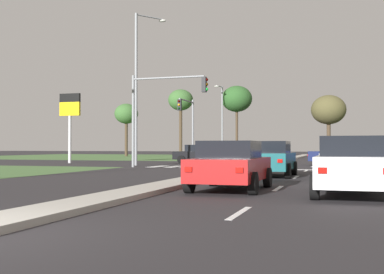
{
  "coord_description": "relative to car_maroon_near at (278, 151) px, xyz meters",
  "views": [
    {
      "loc": [
        5.49,
        -5.87,
        1.32
      ],
      "look_at": [
        -6.89,
        34.06,
        2.16
      ],
      "focal_mm": 45.85,
      "sensor_mm": 36.0,
      "label": 1
    }
  ],
  "objects": [
    {
      "name": "street_lamp_second",
      "position": [
        -6.09,
        -29.03,
        5.22
      ],
      "size": [
        1.69,
        2.04,
        10.82
      ],
      "color": "gray",
      "rests_on": "ground"
    },
    {
      "name": "treeline_second",
      "position": [
        -13.54,
        2.59,
        6.83
      ],
      "size": [
        3.42,
        3.42,
        9.21
      ],
      "color": "#423323",
      "rests_on": "ground"
    },
    {
      "name": "car_navy_eighth",
      "position": [
        7.57,
        -25.19,
        0.01
      ],
      "size": [
        4.37,
        2.08,
        1.53
      ],
      "rotation": [
        0.0,
        0.0,
        -1.57
      ],
      "color": "#161E47",
      "rests_on": "ground"
    },
    {
      "name": "traffic_signal_far_left",
      "position": [
        -5.26,
        -20.04,
        3.05
      ],
      "size": [
        0.32,
        4.14,
        5.6
      ],
      "color": "gray",
      "rests_on": "ground"
    },
    {
      "name": "traffic_signal_near_left",
      "position": [
        -3.45,
        -31.77,
        3.36
      ],
      "size": [
        5.16,
        0.32,
        5.98
      ],
      "color": "gray",
      "rests_on": "ground"
    },
    {
      "name": "ground_plane",
      "position": [
        2.34,
        -25.17,
        -0.77
      ],
      "size": [
        200.0,
        200.0,
        0.0
      ],
      "primitive_type": "plane",
      "color": "#282628"
    },
    {
      "name": "treeline_fourth",
      "position": [
        6.09,
        0.57,
        5.0
      ],
      "size": [
        4.19,
        4.19,
        7.61
      ],
      "color": "#423323",
      "rests_on": "ground"
    },
    {
      "name": "lane_dash_near",
      "position": [
        5.84,
        -51.43,
        -0.77
      ],
      "size": [
        0.14,
        2.0,
        0.01
      ],
      "primitive_type": "cube",
      "color": "silver",
      "rests_on": "ground"
    },
    {
      "name": "lane_dash_fifth",
      "position": [
        5.84,
        -27.43,
        -0.77
      ],
      "size": [
        0.14,
        2.0,
        0.01
      ],
      "primitive_type": "cube",
      "color": "silver",
      "rests_on": "ground"
    },
    {
      "name": "car_white_third",
      "position": [
        8.06,
        -47.11,
        0.04
      ],
      "size": [
        2.07,
        4.5,
        1.6
      ],
      "color": "silver",
      "rests_on": "ground"
    },
    {
      "name": "fuel_price_totem",
      "position": [
        -13.39,
        -26.09,
        3.35
      ],
      "size": [
        1.8,
        0.24,
        5.65
      ],
      "color": "silver",
      "rests_on": "ground"
    },
    {
      "name": "lane_dash_second",
      "position": [
        5.84,
        -45.43,
        -0.77
      ],
      "size": [
        0.14,
        2.0,
        0.01
      ],
      "primitive_type": "cube",
      "color": "silver",
      "rests_on": "ground"
    },
    {
      "name": "car_red_second",
      "position": [
        4.54,
        -46.45,
        -0.01
      ],
      "size": [
        2.05,
        4.22,
        1.5
      ],
      "color": "#A31919",
      "rests_on": "ground"
    },
    {
      "name": "median_island_far",
      "position": [
        2.34,
        -0.17,
        -0.7
      ],
      "size": [
        1.2,
        36.0,
        0.14
      ],
      "primitive_type": "cube",
      "color": "#ADA89E",
      "rests_on": "ground"
    },
    {
      "name": "car_black_fifth",
      "position": [
        -2.97,
        -23.92,
        -0.01
      ],
      "size": [
        4.24,
        1.99,
        1.48
      ],
      "rotation": [
        0.0,
        0.0,
        -1.57
      ],
      "color": "black",
      "rests_on": "ground"
    },
    {
      "name": "car_maroon_near",
      "position": [
        0.0,
        0.0,
        0.0
      ],
      "size": [
        2.0,
        4.27,
        1.51
      ],
      "rotation": [
        0.0,
        0.0,
        3.14
      ],
      "color": "maroon",
      "rests_on": "ground"
    },
    {
      "name": "lane_dash_third",
      "position": [
        5.84,
        -39.43,
        -0.77
      ],
      "size": [
        0.14,
        2.0,
        0.01
      ],
      "primitive_type": "cube",
      "color": "silver",
      "rests_on": "ground"
    },
    {
      "name": "crosswalk_bar_third",
      "position": [
        -1.76,
        -30.37,
        -0.77
      ],
      "size": [
        0.7,
        2.8,
        0.01
      ],
      "primitive_type": "cube",
      "color": "silver",
      "rests_on": "ground"
    },
    {
      "name": "crosswalk_bar_near",
      "position": [
        -4.06,
        -30.37,
        -0.77
      ],
      "size": [
        0.7,
        2.8,
        0.01
      ],
      "primitive_type": "cube",
      "color": "silver",
      "rests_on": "ground"
    },
    {
      "name": "car_teal_fourth",
      "position": [
        4.69,
        -39.17,
        0.03
      ],
      "size": [
        2.07,
        4.37,
        1.57
      ],
      "color": "#19565B",
      "rests_on": "ground"
    },
    {
      "name": "street_lamp_third",
      "position": [
        -6.23,
        -3.61,
        4.08
      ],
      "size": [
        0.63,
        2.0,
        8.66
      ],
      "color": "gray",
      "rests_on": "ground"
    },
    {
      "name": "treeline_third",
      "position": [
        -4.79,
        -1.64,
        6.43
      ],
      "size": [
        3.8,
        3.8,
        8.87
      ],
      "color": "#423323",
      "rests_on": "ground"
    },
    {
      "name": "crosswalk_bar_fifth",
      "position": [
        0.54,
        -30.37,
        -0.77
      ],
      "size": [
        0.7,
        2.8,
        0.01
      ],
      "primitive_type": "cube",
      "color": "silver",
      "rests_on": "ground"
    },
    {
      "name": "lane_dash_fourth",
      "position": [
        5.84,
        -33.43,
        -0.77
      ],
      "size": [
        0.14,
        2.0,
        0.01
      ],
      "primitive_type": "cube",
      "color": "silver",
      "rests_on": "ground"
    },
    {
      "name": "median_island_near",
      "position": [
        2.34,
        -44.17,
        -0.7
      ],
      "size": [
        1.2,
        22.0,
        0.14
      ],
      "primitive_type": "cube",
      "color": "#ADA89E",
      "rests_on": "ground"
    },
    {
      "name": "car_silver_sixth",
      "position": [
        7.88,
        -40.57,
        0.04
      ],
      "size": [
        2.06,
        4.2,
        1.6
      ],
      "color": "#B7B7BC",
      "rests_on": "ground"
    },
    {
      "name": "stop_bar_near",
      "position": [
        6.14,
        -32.17,
        -0.77
      ],
      "size": [
        6.4,
        0.5,
        0.01
      ],
      "primitive_type": "cube",
      "color": "silver",
      "rests_on": "ground"
    },
    {
      "name": "crosswalk_bar_second",
      "position": [
        -2.91,
        -30.37,
        -0.77
      ],
      "size": [
        0.7,
        2.8,
        0.01
      ],
      "primitive_type": "cube",
      "color": "silver",
      "rests_on": "ground"
    },
    {
      "name": "crosswalk_bar_fourth",
      "position": [
        -0.61,
        -30.37,
        -0.77
      ],
      "size": [
        0.7,
        2.8,
        0.01
      ],
      "primitive_type": "cube",
      "color": "silver",
      "rests_on": "ground"
    },
    {
      "name": "treeline_near",
      "position": [
        -21.11,
        1.34,
        5.07
      ],
      "size": [
        3.29,
        3.29,
        7.34
      ],
      "color": "#423323",
      "rests_on": "ground"
    },
    {
      "name": "grass_verge_far_left",
      "position": [
        -23.16,
        -0.67,
        -0.77
      ],
      "size": [
        35.0,
        35.0,
        0.01
      ],
      "primitive_type": "cube",
      "color": "#476B38",
      "rests_on": "ground"
    }
  ]
}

